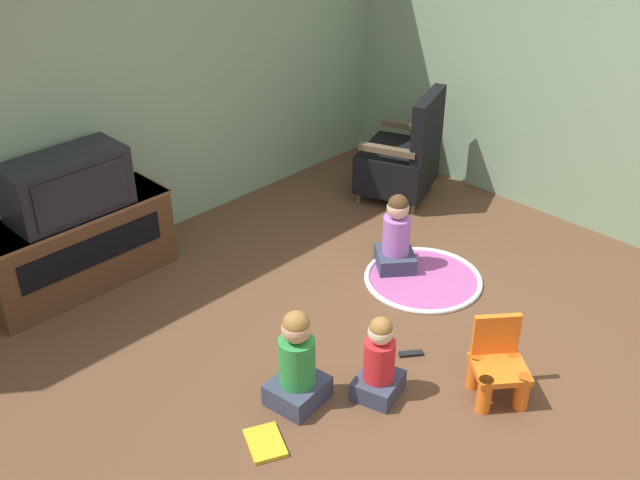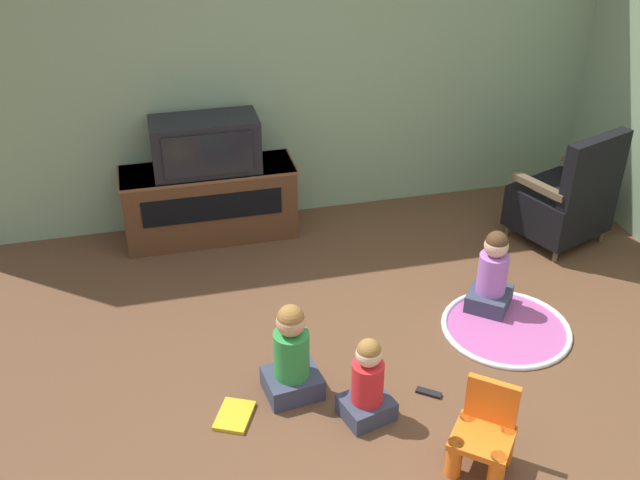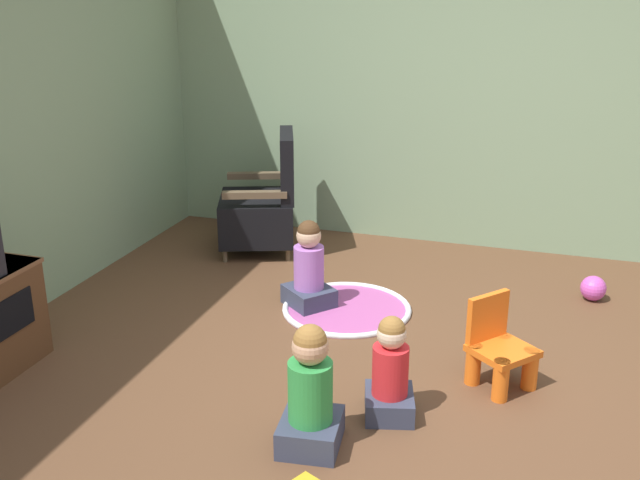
{
  "view_description": "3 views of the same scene",
  "coord_description": "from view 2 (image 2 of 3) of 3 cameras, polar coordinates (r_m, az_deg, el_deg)",
  "views": [
    {
      "loc": [
        -2.87,
        -2.01,
        2.97
      ],
      "look_at": [
        -0.11,
        0.71,
        0.67
      ],
      "focal_mm": 42.0,
      "sensor_mm": 36.0,
      "label": 1
    },
    {
      "loc": [
        -1.31,
        -2.91,
        3.01
      ],
      "look_at": [
        -0.39,
        0.81,
        0.72
      ],
      "focal_mm": 42.0,
      "sensor_mm": 36.0,
      "label": 2
    },
    {
      "loc": [
        -3.48,
        -0.62,
        2.06
      ],
      "look_at": [
        -0.17,
        0.45,
        0.83
      ],
      "focal_mm": 42.0,
      "sensor_mm": 36.0,
      "label": 3
    }
  ],
  "objects": [
    {
      "name": "ground_plane",
      "position": [
        4.39,
        7.67,
        -12.84
      ],
      "size": [
        30.0,
        30.0,
        0.0
      ],
      "primitive_type": "plane",
      "color": "brown"
    },
    {
      "name": "wall_back",
      "position": [
        5.82,
        -3.22,
        14.46
      ],
      "size": [
        5.45,
        0.12,
        2.76
      ],
      "color": "gray",
      "rests_on": "ground_plane"
    },
    {
      "name": "tv_cabinet",
      "position": [
        5.86,
        -8.39,
        2.94
      ],
      "size": [
        1.33,
        0.45,
        0.58
      ],
      "color": "#4C2D19",
      "rests_on": "ground_plane"
    },
    {
      "name": "television",
      "position": [
        5.64,
        -8.73,
        7.18
      ],
      "size": [
        0.79,
        0.39,
        0.41
      ],
      "color": "black",
      "rests_on": "tv_cabinet"
    },
    {
      "name": "black_armchair",
      "position": [
        6.0,
        18.19,
        2.9
      ],
      "size": [
        0.79,
        0.76,
        0.94
      ],
      "rotation": [
        0.0,
        0.0,
        3.5
      ],
      "color": "brown",
      "rests_on": "ground_plane"
    },
    {
      "name": "yellow_kid_chair",
      "position": [
        4.03,
        12.34,
        -14.49
      ],
      "size": [
        0.41,
        0.41,
        0.48
      ],
      "rotation": [
        0.0,
        0.0,
        -0.69
      ],
      "color": "orange",
      "rests_on": "ground_plane"
    },
    {
      "name": "play_mat",
      "position": [
        5.07,
        13.99,
        -6.52
      ],
      "size": [
        0.84,
        0.84,
        0.04
      ],
      "color": "#A54C8C",
      "rests_on": "ground_plane"
    },
    {
      "name": "child_watching_left",
      "position": [
        4.3,
        -2.18,
        -8.86
      ],
      "size": [
        0.34,
        0.31,
        0.61
      ],
      "rotation": [
        0.0,
        0.0,
        0.12
      ],
      "color": "#33384C",
      "rests_on": "ground_plane"
    },
    {
      "name": "child_watching_center",
      "position": [
        5.11,
        12.98,
        -2.67
      ],
      "size": [
        0.4,
        0.4,
        0.59
      ],
      "rotation": [
        0.0,
        0.0,
        0.88
      ],
      "color": "#33384C",
      "rests_on": "ground_plane"
    },
    {
      "name": "child_watching_right",
      "position": [
        4.18,
        3.64,
        -10.91
      ],
      "size": [
        0.32,
        0.3,
        0.53
      ],
      "rotation": [
        0.0,
        0.0,
        0.26
      ],
      "color": "#33384C",
      "rests_on": "ground_plane"
    },
    {
      "name": "book",
      "position": [
        4.34,
        -6.54,
        -13.15
      ],
      "size": [
        0.27,
        0.31,
        0.02
      ],
      "rotation": [
        0.0,
        0.0,
        1.12
      ],
      "color": "gold",
      "rests_on": "ground_plane"
    },
    {
      "name": "remote_control",
      "position": [
        4.49,
        8.29,
        -11.45
      ],
      "size": [
        0.15,
        0.13,
        0.02
      ],
      "rotation": [
        0.0,
        0.0,
        2.49
      ],
      "color": "black",
      "rests_on": "ground_plane"
    }
  ]
}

